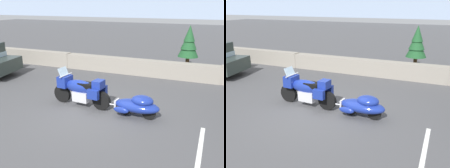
# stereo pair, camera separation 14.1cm
# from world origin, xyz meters

# --- Properties ---
(ground_plane) EXTENTS (80.00, 80.00, 0.00)m
(ground_plane) POSITION_xyz_m (0.00, 0.00, 0.00)
(ground_plane) COLOR #4C4C4F
(stone_guard_wall) EXTENTS (24.00, 0.59, 0.85)m
(stone_guard_wall) POSITION_xyz_m (-0.16, 5.15, 0.41)
(stone_guard_wall) COLOR gray
(stone_guard_wall) RESTS_ON ground
(touring_motorcycle) EXTENTS (2.31, 0.83, 1.33)m
(touring_motorcycle) POSITION_xyz_m (-0.62, 0.43, 0.62)
(touring_motorcycle) COLOR black
(touring_motorcycle) RESTS_ON ground
(car_shaped_trailer) EXTENTS (2.22, 0.83, 0.76)m
(car_shaped_trailer) POSITION_xyz_m (1.52, 0.28, 0.41)
(car_shaped_trailer) COLOR black
(car_shaped_trailer) RESTS_ON ground
(pine_tree_secondary) EXTENTS (1.07, 1.07, 2.46)m
(pine_tree_secondary) POSITION_xyz_m (2.31, 6.84, 1.54)
(pine_tree_secondary) COLOR brown
(pine_tree_secondary) RESTS_ON ground
(parking_stripe_marker) EXTENTS (0.12, 3.60, 0.01)m
(parking_stripe_marker) POSITION_xyz_m (3.57, -1.50, 0.00)
(parking_stripe_marker) COLOR silver
(parking_stripe_marker) RESTS_ON ground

